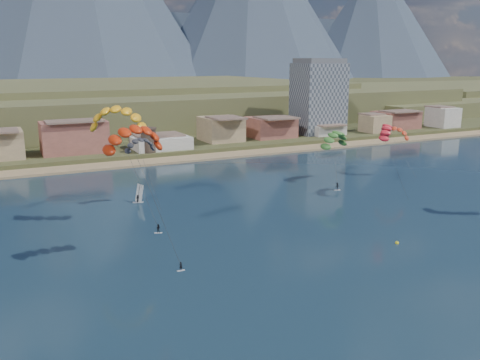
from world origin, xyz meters
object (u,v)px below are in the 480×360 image
object	(u,v)px
kitesurfer_green	(335,137)
buoy	(397,243)
kitesurfer_yellow	(117,115)
kitesurfer_red	(134,134)
windsurfer	(139,197)
watchtower	(148,140)
apartment_tower	(318,97)

from	to	relation	value
kitesurfer_green	buoy	distance (m)	52.70
kitesurfer_yellow	kitesurfer_red	bearing A→B (deg)	-96.25
kitesurfer_red	windsurfer	xyz separation A→B (m)	(9.20, 34.44, -20.04)
kitesurfer_green	windsurfer	size ratio (longest dim) A/B	3.84
windsurfer	kitesurfer_green	bearing A→B (deg)	-1.52
buoy	kitesurfer_yellow	bearing A→B (deg)	139.89
windsurfer	buoy	world-z (taller)	windsurfer
watchtower	kitesurfer_yellow	size ratio (longest dim) A/B	0.33
kitesurfer_yellow	buoy	world-z (taller)	kitesurfer_yellow
watchtower	windsurfer	bearing A→B (deg)	-108.74
kitesurfer_green	windsurfer	distance (m)	56.80
kitesurfer_yellow	windsurfer	size ratio (longest dim) A/B	5.93
kitesurfer_green	buoy	size ratio (longest dim) A/B	24.73
kitesurfer_yellow	watchtower	bearing A→B (deg)	69.39
watchtower	windsurfer	size ratio (longest dim) A/B	1.96
kitesurfer_red	kitesurfer_yellow	world-z (taller)	kitesurfer_yellow
buoy	apartment_tower	bearing A→B (deg)	61.77
kitesurfer_red	watchtower	bearing A→B (deg)	72.71
watchtower	kitesurfer_red	xyz separation A→B (m)	(-27.65, -88.82, 15.06)
kitesurfer_green	windsurfer	xyz separation A→B (m)	(-55.71, 1.48, -10.96)
apartment_tower	kitesurfer_green	world-z (taller)	apartment_tower
kitesurfer_red	windsurfer	size ratio (longest dim) A/B	5.55
watchtower	buoy	world-z (taller)	watchtower
kitesurfer_red	windsurfer	bearing A→B (deg)	75.05
kitesurfer_red	buoy	world-z (taller)	kitesurfer_red
kitesurfer_red	kitesurfer_green	distance (m)	73.36
kitesurfer_green	buoy	world-z (taller)	kitesurfer_green
apartment_tower	kitesurfer_red	size ratio (longest dim) A/B	1.32
kitesurfer_green	watchtower	bearing A→B (deg)	123.71
watchtower	kitesurfer_green	distance (m)	67.40
buoy	watchtower	bearing A→B (deg)	99.47
apartment_tower	kitesurfer_yellow	size ratio (longest dim) A/B	1.23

